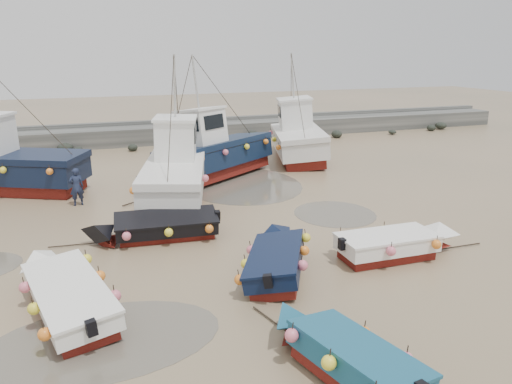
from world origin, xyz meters
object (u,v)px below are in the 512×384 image
at_px(dinghy_5, 397,241).
at_px(dinghy_1, 280,255).
at_px(cabin_boat_3, 299,136).
at_px(person, 78,205).
at_px(dinghy_4, 156,224).
at_px(cabin_boat_1, 175,171).
at_px(cabin_boat_2, 211,153).
at_px(dinghy_2, 342,350).
at_px(dinghy_0, 68,289).

bearing_deg(dinghy_5, dinghy_1, -92.44).
bearing_deg(cabin_boat_3, person, -140.23).
distance_m(dinghy_5, person, 13.38).
height_order(dinghy_1, dinghy_4, same).
relative_size(dinghy_1, cabin_boat_1, 0.52).
bearing_deg(dinghy_5, cabin_boat_3, 168.45).
bearing_deg(cabin_boat_2, cabin_boat_3, -98.92).
bearing_deg(cabin_boat_1, dinghy_2, -71.14).
bearing_deg(cabin_boat_2, dinghy_4, 116.78).
relative_size(dinghy_0, cabin_boat_2, 0.73).
height_order(dinghy_0, person, dinghy_0).
height_order(cabin_boat_1, cabin_boat_3, same).
relative_size(dinghy_4, cabin_boat_1, 0.58).
xyz_separation_m(dinghy_4, person, (-2.53, 5.11, -0.55)).
relative_size(dinghy_1, dinghy_2, 1.03).
distance_m(cabin_boat_3, person, 14.06).
height_order(dinghy_0, dinghy_5, same).
bearing_deg(dinghy_2, person, 94.85).
relative_size(dinghy_0, dinghy_4, 1.10).
relative_size(dinghy_1, cabin_boat_2, 0.59).
bearing_deg(cabin_boat_1, dinghy_0, -102.25).
height_order(cabin_boat_1, cabin_boat_2, same).
xyz_separation_m(dinghy_2, cabin_boat_2, (1.72, 16.49, 0.78)).
xyz_separation_m(cabin_boat_1, person, (-4.11, 0.74, -1.34)).
xyz_separation_m(dinghy_0, person, (0.39, 9.27, -0.54)).
bearing_deg(cabin_boat_3, dinghy_0, -115.25).
relative_size(dinghy_2, cabin_boat_1, 0.50).
xyz_separation_m(dinghy_4, cabin_boat_3, (10.35, 10.58, 0.81)).
distance_m(dinghy_0, cabin_boat_1, 9.68).
relative_size(dinghy_0, dinghy_5, 1.19).
xyz_separation_m(dinghy_1, cabin_boat_3, (7.31, 14.62, 0.81)).
xyz_separation_m(dinghy_5, person, (-9.51, 9.40, -0.56)).
bearing_deg(dinghy_5, cabin_boat_2, -164.89).
xyz_separation_m(dinghy_1, dinghy_4, (-3.04, 4.04, -0.01)).
height_order(cabin_boat_2, person, cabin_boat_2).
bearing_deg(cabin_boat_2, dinghy_2, 139.20).
height_order(dinghy_4, cabin_boat_1, cabin_boat_1).
bearing_deg(dinghy_1, dinghy_4, 155.03).
bearing_deg(dinghy_2, dinghy_0, 123.33).
bearing_deg(cabin_boat_2, dinghy_0, 114.27).
relative_size(dinghy_1, cabin_boat_3, 0.56).
bearing_deg(dinghy_1, dinghy_5, 24.39).
bearing_deg(dinghy_4, cabin_boat_1, -14.61).
bearing_deg(dinghy_0, cabin_boat_1, 49.50).
xyz_separation_m(dinghy_5, cabin_boat_3, (3.37, 14.87, 0.81)).
bearing_deg(dinghy_0, dinghy_2, -55.08).
relative_size(dinghy_2, dinghy_4, 0.87).
height_order(cabin_boat_2, cabin_boat_3, same).
height_order(dinghy_1, cabin_boat_2, cabin_boat_2).
distance_m(dinghy_5, cabin_boat_3, 15.27).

